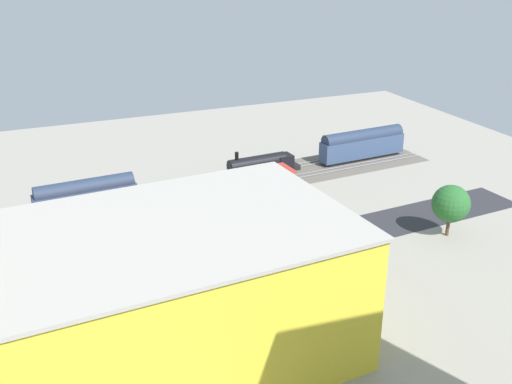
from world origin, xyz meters
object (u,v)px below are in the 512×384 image
(locomotive, at_px, (264,165))
(street_tree_5, at_px, (298,229))
(box_truck_1, at_px, (152,269))
(traffic_light, at_px, (221,217))
(street_tree_0, at_px, (264,233))
(freight_coach_far, at_px, (86,196))
(construction_building, at_px, (169,297))
(platform_canopy_near, at_px, (161,191))
(parked_car_1, at_px, (274,235))
(street_tree_1, at_px, (270,241))
(street_tree_4, at_px, (451,204))
(passenger_coach, at_px, (362,144))
(parked_car_2, at_px, (223,244))
(street_tree_2, at_px, (213,251))
(street_tree_3, at_px, (80,275))
(parked_car_0, at_px, (320,226))
(box_truck_0, at_px, (62,288))
(box_truck_2, at_px, (127,270))
(parked_car_3, at_px, (164,255))

(locomotive, relative_size, street_tree_5, 1.77)
(box_truck_1, xyz_separation_m, traffic_light, (-11.74, -5.75, 2.83))
(street_tree_0, bearing_deg, freight_coach_far, -55.39)
(construction_building, bearing_deg, platform_canopy_near, -106.76)
(parked_car_1, xyz_separation_m, box_truck_1, (19.80, 4.69, 1.04))
(street_tree_1, height_order, street_tree_4, street_tree_4)
(passenger_coach, bearing_deg, locomotive, 0.02)
(platform_canopy_near, distance_m, parked_car_2, 17.49)
(street_tree_2, xyz_separation_m, street_tree_3, (16.65, 0.18, 0.33))
(platform_canopy_near, bearing_deg, street_tree_2, 90.67)
(parked_car_0, height_order, street_tree_4, street_tree_4)
(freight_coach_far, relative_size, box_truck_1, 1.74)
(construction_building, bearing_deg, street_tree_4, -169.22)
(locomotive, height_order, street_tree_4, street_tree_4)
(box_truck_0, distance_m, street_tree_1, 26.87)
(parked_car_1, height_order, street_tree_0, street_tree_0)
(box_truck_2, xyz_separation_m, traffic_light, (-14.90, -4.70, 2.85))
(parked_car_0, relative_size, box_truck_1, 0.46)
(parked_car_0, bearing_deg, parked_car_1, -2.37)
(street_tree_3, bearing_deg, street_tree_0, -177.08)
(street_tree_5, bearing_deg, locomotive, -106.41)
(locomotive, xyz_separation_m, street_tree_2, (22.43, 34.60, 3.00))
(parked_car_1, bearing_deg, street_tree_0, 56.88)
(street_tree_4, height_order, street_tree_5, street_tree_5)
(street_tree_2, height_order, traffic_light, street_tree_2)
(construction_building, xyz_separation_m, street_tree_0, (-16.78, -13.68, -2.18))
(parked_car_0, relative_size, parked_car_3, 0.95)
(passenger_coach, relative_size, construction_building, 0.52)
(box_truck_0, bearing_deg, parked_car_0, -173.22)
(passenger_coach, relative_size, box_truck_1, 1.99)
(platform_canopy_near, xyz_separation_m, parked_car_3, (3.98, 16.13, -3.04))
(parked_car_1, distance_m, street_tree_0, 10.30)
(traffic_light, bearing_deg, parked_car_2, 84.73)
(construction_building, distance_m, street_tree_0, 21.76)
(parked_car_1, distance_m, street_tree_3, 30.96)
(box_truck_2, relative_size, street_tree_5, 1.16)
(street_tree_4, relative_size, street_tree_5, 0.97)
(street_tree_0, relative_size, street_tree_3, 1.11)
(parked_car_0, bearing_deg, street_tree_0, 29.75)
(parked_car_3, relative_size, street_tree_5, 0.55)
(box_truck_1, xyz_separation_m, box_truck_2, (3.16, -1.06, -0.02))
(platform_canopy_near, bearing_deg, parked_car_3, 76.15)
(street_tree_3, height_order, traffic_light, street_tree_3)
(locomotive, xyz_separation_m, street_tree_4, (-15.16, 35.23, 3.41))
(platform_canopy_near, height_order, street_tree_2, street_tree_2)
(parked_car_2, relative_size, street_tree_4, 0.52)
(box_truck_2, bearing_deg, street_tree_3, 39.70)
(construction_building, distance_m, street_tree_3, 14.73)
(street_tree_0, relative_size, street_tree_5, 1.01)
(parked_car_3, height_order, box_truck_2, box_truck_2)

